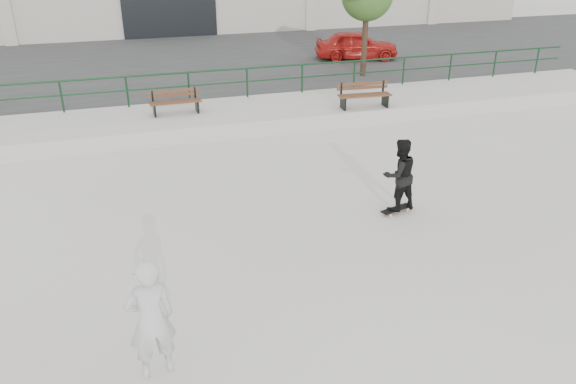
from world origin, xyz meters
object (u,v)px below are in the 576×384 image
object	(u,v)px
bench_left	(175,102)
standing_skater	(399,175)
skateboard	(396,209)
seated_skater	(151,319)
red_car	(357,45)
bench_right	(364,95)

from	to	relation	value
bench_left	standing_skater	xyz separation A→B (m)	(3.89, -7.45, 0.05)
skateboard	seated_skater	xyz separation A→B (m)	(-5.62, -3.50, 0.86)
red_car	seated_skater	distance (m)	19.93
red_car	bench_left	bearing A→B (deg)	137.81
skateboard	bench_right	bearing A→B (deg)	55.74
skateboard	seated_skater	bearing A→B (deg)	-164.32
bench_left	skateboard	distance (m)	8.44
bench_left	red_car	size ratio (longest dim) A/B	0.44
bench_right	standing_skater	world-z (taller)	standing_skater
red_car	standing_skater	distance (m)	14.28
seated_skater	standing_skater	bearing A→B (deg)	-158.24
standing_skater	bench_right	bearing A→B (deg)	-113.88
bench_right	red_car	distance (m)	7.68
bench_right	skateboard	bearing A→B (deg)	-103.43
bench_right	skateboard	size ratio (longest dim) A/B	2.20
bench_left	bench_right	size ratio (longest dim) A/B	0.91
skateboard	seated_skater	world-z (taller)	seated_skater
skateboard	seated_skater	size ratio (longest dim) A/B	0.43
bench_right	standing_skater	distance (m)	6.61
bench_right	red_car	world-z (taller)	red_car
standing_skater	seated_skater	size ratio (longest dim) A/B	0.88
bench_right	seated_skater	distance (m)	12.43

